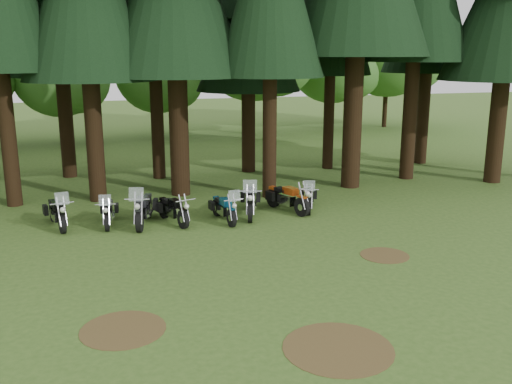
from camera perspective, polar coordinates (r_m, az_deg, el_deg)
The scene contains 17 objects.
ground at distance 14.81m, azimuth -1.88°, elevation -8.68°, with size 120.00×120.00×0.00m, color #35561D.
decid_3 at distance 38.43m, azimuth -18.77°, elevation 11.28°, with size 6.12×5.95×7.65m.
decid_4 at distance 39.92m, azimuth -9.47°, elevation 11.67°, with size 5.93×5.76×7.41m.
decid_5 at distance 40.70m, azimuth 0.26°, elevation 14.50°, with size 8.45×8.21×10.56m.
decid_6 at distance 44.23m, azimuth 8.14°, elevation 12.97°, with size 7.06×6.86×8.82m.
decid_7 at distance 46.17m, azimuth 13.65°, elevation 14.02°, with size 8.44×8.20×10.55m.
dirt_patch_0 at distance 12.60m, azimuth -13.16°, elevation -13.24°, with size 1.80×1.80×0.01m, color #4C3D1E.
dirt_patch_1 at distance 16.85m, azimuth 12.74°, elevation -6.19°, with size 1.40×1.40×0.01m, color #4C3D1E.
dirt_patch_2 at distance 11.70m, azimuth 8.21°, elevation -15.20°, with size 2.20×2.20×0.01m, color #4C3D1E.
motorcycle_0 at distance 20.01m, azimuth -19.26°, elevation -2.05°, with size 0.78×2.26×1.43m.
motorcycle_1 at distance 19.79m, azimuth -14.55°, elevation -2.02°, with size 0.49×2.05×1.29m.
motorcycle_2 at distance 19.56m, azimuth -11.15°, elevation -1.74°, with size 0.95×2.47×1.56m.
motorcycle_3 at distance 19.56m, azimuth -8.30°, elevation -1.86°, with size 0.77×2.08×0.87m.
motorcycle_4 at distance 19.60m, azimuth -3.22°, elevation -1.71°, with size 0.53×2.11×1.32m.
motorcycle_5 at distance 20.25m, azimuth -0.57°, elevation -0.95°, with size 0.99×2.46×1.56m.
motorcycle_6 at distance 20.81m, azimuth 3.12°, elevation -0.69°, with size 0.95×2.21×0.94m.
motorcycle_7 at distance 21.12m, azimuth 5.30°, elevation -0.61°, with size 1.01×2.05×1.33m.
Camera 1 is at (-3.42, -13.26, 5.62)m, focal length 40.00 mm.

